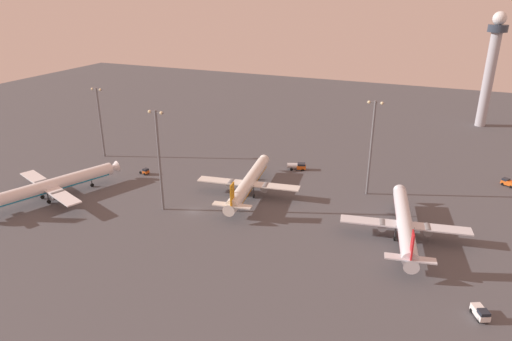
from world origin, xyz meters
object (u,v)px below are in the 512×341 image
object	(u,v)px
apron_light_west	(100,118)
apron_light_central	(372,143)
airplane_terminal_side	(248,183)
airplane_far_stand	(51,186)
cargo_loader	(480,312)
fuel_truck	(297,166)
airplane_mid_apron	(405,224)
pushback_tug	(145,171)
apron_light_east	(159,155)
control_tower	(491,63)
maintenance_van	(508,182)

from	to	relation	value
apron_light_west	apron_light_central	size ratio (longest dim) A/B	0.89
apron_light_central	airplane_terminal_side	bearing A→B (deg)	-156.46
airplane_far_stand	cargo_loader	world-z (taller)	airplane_far_stand
airplane_terminal_side	fuel_truck	size ratio (longest dim) A/B	6.01
fuel_truck	airplane_mid_apron	bearing A→B (deg)	30.41
airplane_terminal_side	pushback_tug	size ratio (longest dim) A/B	11.84
airplane_mid_apron	fuel_truck	xyz separation A→B (m)	(-38.64, 33.58, -2.54)
apron_light_central	apron_light_east	xyz separation A→B (m)	(-50.90, -32.73, -0.02)
control_tower	airplane_terminal_side	xyz separation A→B (m)	(-66.70, -108.57, -24.05)
apron_light_west	airplane_far_stand	bearing A→B (deg)	-73.46
apron_light_west	fuel_truck	bearing A→B (deg)	11.86
airplane_terminal_side	apron_light_west	size ratio (longest dim) A/B	1.56
maintenance_van	control_tower	bearing A→B (deg)	39.30
airplane_far_stand	airplane_mid_apron	xyz separation A→B (m)	(97.99, 16.78, -0.24)
airplane_terminal_side	apron_light_central	xyz separation A→B (m)	(32.80, 14.29, 12.35)
fuel_truck	pushback_tug	bearing A→B (deg)	-81.08
airplane_terminal_side	apron_light_east	size ratio (longest dim) A/B	1.39
airplane_far_stand	apron_light_west	distance (m)	38.65
fuel_truck	apron_light_east	xyz separation A→B (m)	(-25.34, -43.46, 14.84)
control_tower	pushback_tug	xyz separation A→B (m)	(-104.87, -107.20, -26.85)
airplane_terminal_side	control_tower	bearing A→B (deg)	50.18
airplane_mid_apron	cargo_loader	distance (m)	30.55
pushback_tug	fuel_truck	world-z (taller)	fuel_truck
control_tower	airplane_far_stand	xyz separation A→B (m)	(-118.81, -133.91, -23.77)
control_tower	airplane_far_stand	distance (m)	180.59
pushback_tug	maintenance_van	size ratio (longest dim) A/B	0.74
control_tower	fuel_truck	distance (m)	105.93
airplane_far_stand	airplane_mid_apron	bearing A→B (deg)	31.26
airplane_terminal_side	apron_light_central	world-z (taller)	apron_light_central
airplane_mid_apron	fuel_truck	distance (m)	51.26
maintenance_van	airplane_terminal_side	bearing A→B (deg)	151.71
airplane_mid_apron	cargo_loader	xyz separation A→B (m)	(16.78, -25.39, -2.73)
airplane_far_stand	fuel_truck	xyz separation A→B (m)	(59.35, 50.36, -2.78)
control_tower	apron_light_central	bearing A→B (deg)	-109.77
airplane_terminal_side	pushback_tug	xyz separation A→B (m)	(-38.18, 1.38, -2.81)
control_tower	fuel_truck	xyz separation A→B (m)	(-59.46, -83.55, -26.55)
airplane_mid_apron	fuel_truck	size ratio (longest dim) A/B	6.04
apron_light_east	control_tower	bearing A→B (deg)	56.27
airplane_terminal_side	apron_light_east	world-z (taller)	apron_light_east
cargo_loader	apron_light_east	bearing A→B (deg)	-37.09
control_tower	pushback_tug	bearing A→B (deg)	-134.37
airplane_terminal_side	maintenance_van	distance (m)	81.85
pushback_tug	cargo_loader	bearing A→B (deg)	82.10
cargo_loader	fuel_truck	size ratio (longest dim) A/B	0.69
airplane_far_stand	pushback_tug	world-z (taller)	airplane_far_stand
maintenance_van	apron_light_central	world-z (taller)	apron_light_central
fuel_truck	apron_light_west	bearing A→B (deg)	-96.73
pushback_tug	apron_light_west	distance (m)	29.41
apron_light_west	pushback_tug	bearing A→B (deg)	-20.07
pushback_tug	apron_light_west	xyz separation A→B (m)	(-24.53, 8.96, 13.53)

